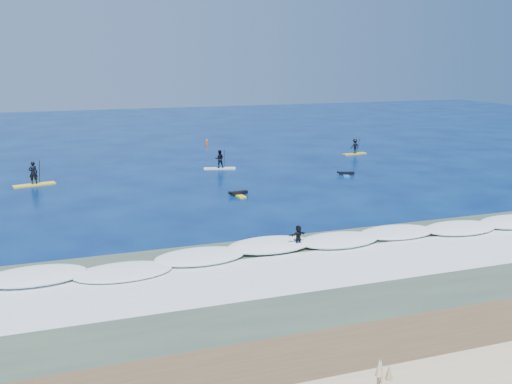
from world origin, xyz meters
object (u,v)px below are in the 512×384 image
object	(u,v)px
sup_paddler_center	(220,161)
sup_paddler_right	(355,147)
sup_paddler_left	(34,177)
prone_paddler_far	(346,174)
wave_surfer	(298,237)
marker_buoy	(207,142)
prone_paddler_near	(238,194)

from	to	relation	value
sup_paddler_center	sup_paddler_right	bearing A→B (deg)	25.33
sup_paddler_left	prone_paddler_far	size ratio (longest dim) A/B	1.69
prone_paddler_far	sup_paddler_left	bearing A→B (deg)	99.56
wave_surfer	sup_paddler_center	bearing A→B (deg)	73.46
sup_paddler_right	marker_buoy	world-z (taller)	sup_paddler_right
prone_paddler_near	wave_surfer	world-z (taller)	wave_surfer
prone_paddler_near	prone_paddler_far	world-z (taller)	prone_paddler_near
prone_paddler_far	wave_surfer	distance (m)	20.77
sup_paddler_center	prone_paddler_far	xyz separation A→B (m)	(9.75, -6.54, -0.64)
sup_paddler_center	wave_surfer	bearing A→B (deg)	-81.05
sup_paddler_left	sup_paddler_right	bearing A→B (deg)	-4.61
marker_buoy	wave_surfer	bearing A→B (deg)	-96.88
prone_paddler_near	prone_paddler_far	xyz separation A→B (m)	(11.26, 4.04, -0.00)
sup_paddler_center	marker_buoy	world-z (taller)	sup_paddler_center
sup_paddler_right	marker_buoy	xyz separation A→B (m)	(-13.41, 11.63, -0.41)
wave_surfer	marker_buoy	xyz separation A→B (m)	(4.63, 38.39, -0.39)
prone_paddler_near	marker_buoy	bearing A→B (deg)	-16.81
sup_paddler_left	prone_paddler_far	distance (m)	26.40
sup_paddler_center	prone_paddler_near	xyz separation A→B (m)	(-1.50, -10.58, -0.63)
prone_paddler_near	marker_buoy	xyz separation A→B (m)	(4.03, 25.39, 0.19)
sup_paddler_center	sup_paddler_right	distance (m)	16.25
prone_paddler_near	prone_paddler_far	size ratio (longest dim) A/B	1.03
sup_paddler_right	wave_surfer	distance (m)	32.27
prone_paddler_far	wave_surfer	bearing A→B (deg)	165.12
prone_paddler_near	wave_surfer	size ratio (longest dim) A/B	1.16
prone_paddler_far	wave_surfer	xyz separation A→B (m)	(-11.86, -17.04, 0.58)
sup_paddler_left	sup_paddler_center	world-z (taller)	sup_paddler_left
sup_paddler_left	prone_paddler_far	xyz separation A→B (m)	(25.96, -4.76, -0.58)
prone_paddler_far	sup_paddler_center	bearing A→B (deg)	76.11
sup_paddler_center	marker_buoy	bearing A→B (deg)	94.37
sup_paddler_center	wave_surfer	distance (m)	23.67
sup_paddler_left	prone_paddler_far	world-z (taller)	sup_paddler_left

